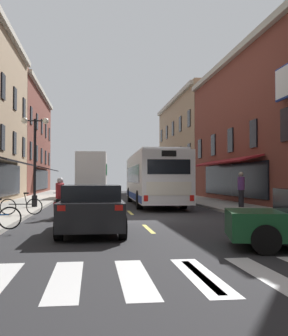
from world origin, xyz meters
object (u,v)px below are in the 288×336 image
Objects in this scene: motorcycle_rider at (60,201)px; pedestrian_mid at (241,189)px; box_truck at (93,175)px; bicycle_mid at (21,206)px; transit_bus at (153,178)px; sedan_near at (92,208)px; street_lamp_twin at (35,157)px.

motorcycle_rider is 1.13× the size of pedestrian_mid.
pedestrian_mid is at bearing -63.35° from box_truck.
box_truck is 19.09m from bicycle_mid.
transit_bus reaches higher than sedan_near.
sedan_near is at bearing -128.73° from pedestrian_mid.
pedestrian_mid is at bearing -8.19° from street_lamp_twin.
street_lamp_twin is (-1.73, 5.32, 2.06)m from motorcycle_rider.
transit_bus is 1.56× the size of box_truck.
motorcycle_rider is 9.79m from pedestrian_mid.
street_lamp_twin reaches higher than transit_bus.
box_truck is (-3.70, 11.11, 0.31)m from transit_bus.
bicycle_mid is 0.36× the size of street_lamp_twin.
motorcycle_rider is 0.44× the size of street_lamp_twin.
street_lamp_twin is (-10.76, 1.55, 1.67)m from pedestrian_mid.
bicycle_mid is at bearing -88.32° from street_lamp_twin.
transit_bus is 10.21m from bicycle_mid.
pedestrian_mid is 11.00m from street_lamp_twin.
motorcycle_rider is (-1.31, 4.58, -0.02)m from sedan_near.
sedan_near is (-0.00, -23.73, -1.25)m from box_truck.
box_truck is 14.19m from street_lamp_twin.
motorcycle_rider is 1.63m from bicycle_mid.
motorcycle_rider is at bearing -72.00° from street_lamp_twin.
motorcycle_rider is at bearing -12.43° from bicycle_mid.
sedan_near is 4.76m from motorcycle_rider.
sedan_near is 2.56× the size of pedestrian_mid.
transit_bus is at bearing 22.04° from street_lamp_twin.
motorcycle_rider is 1.21× the size of bicycle_mid.
motorcycle_rider is (-5.01, -8.05, -0.96)m from transit_bus.
motorcycle_rider is at bearing -93.91° from box_truck.
transit_bus is 6.92× the size of bicycle_mid.
box_truck is 1.62× the size of street_lamp_twin.
sedan_near is 2.75× the size of bicycle_mid.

